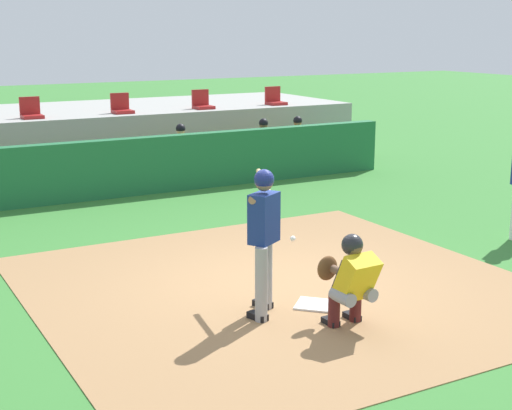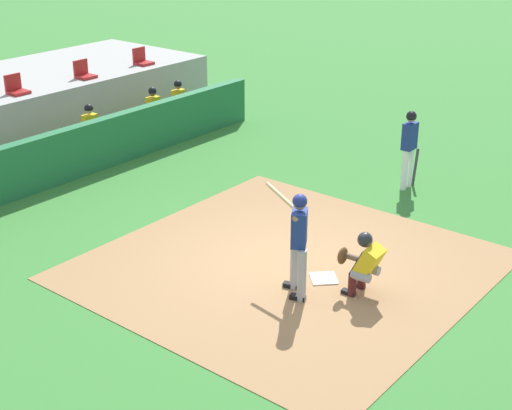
{
  "view_description": "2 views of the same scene",
  "coord_description": "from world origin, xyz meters",
  "views": [
    {
      "loc": [
        -4.95,
        -8.18,
        3.39
      ],
      "look_at": [
        0.0,
        0.7,
        1.0
      ],
      "focal_mm": 52.56,
      "sensor_mm": 36.0,
      "label": 1
    },
    {
      "loc": [
        -9.61,
        -7.03,
        6.27
      ],
      "look_at": [
        0.0,
        0.7,
        1.0
      ],
      "focal_mm": 52.63,
      "sensor_mm": 36.0,
      "label": 2
    }
  ],
  "objects": [
    {
      "name": "stadium_seat_4",
      "position": [
        3.25,
        9.38,
        1.53
      ],
      "size": [
        0.46,
        0.46,
        0.48
      ],
      "color": "#A51E1E",
      "rests_on": "stands_platform"
    },
    {
      "name": "batter_at_plate",
      "position": [
        -0.69,
        -0.72,
        1.04
      ],
      "size": [
        0.79,
        1.32,
        1.8
      ],
      "color": "#99999E",
      "rests_on": "ground"
    },
    {
      "name": "dugout_wall",
      "position": [
        0.0,
        6.5,
        0.6
      ],
      "size": [
        13.0,
        0.3,
        1.2
      ],
      "primitive_type": "cube",
      "color": "#1E6638",
      "rests_on": "ground"
    },
    {
      "name": "dugout_player_3",
      "position": [
        4.95,
        7.34,
        0.67
      ],
      "size": [
        0.49,
        0.7,
        1.3
      ],
      "color": "#939399",
      "rests_on": "ground"
    },
    {
      "name": "stadium_seat_2",
      "position": [
        -1.08,
        9.38,
        1.53
      ],
      "size": [
        0.46,
        0.46,
        0.48
      ],
      "color": "#A51E1E",
      "rests_on": "stands_platform"
    },
    {
      "name": "stands_platform",
      "position": [
        0.0,
        10.9,
        0.7
      ],
      "size": [
        15.0,
        4.4,
        1.4
      ],
      "primitive_type": "cube",
      "color": "#9E9E99",
      "rests_on": "ground"
    },
    {
      "name": "ground_plane",
      "position": [
        0.0,
        0.0,
        0.0
      ],
      "size": [
        80.0,
        80.0,
        0.0
      ],
      "primitive_type": "plane",
      "color": "#387A33"
    },
    {
      "name": "dugout_bench",
      "position": [
        0.0,
        7.5,
        0.23
      ],
      "size": [
        11.8,
        0.44,
        0.45
      ],
      "primitive_type": "cube",
      "color": "olive",
      "rests_on": "ground"
    },
    {
      "name": "stadium_seat_3",
      "position": [
        1.08,
        9.38,
        1.53
      ],
      "size": [
        0.46,
        0.46,
        0.48
      ],
      "color": "#A51E1E",
      "rests_on": "stands_platform"
    },
    {
      "name": "dugout_player_1",
      "position": [
        1.8,
        7.34,
        0.67
      ],
      "size": [
        0.49,
        0.7,
        1.3
      ],
      "color": "#939399",
      "rests_on": "ground"
    },
    {
      "name": "dugout_player_2",
      "position": [
        3.98,
        7.34,
        0.67
      ],
      "size": [
        0.49,
        0.7,
        1.3
      ],
      "color": "#939399",
      "rests_on": "ground"
    },
    {
      "name": "home_plate",
      "position": [
        0.0,
        -0.8,
        0.02
      ],
      "size": [
        0.62,
        0.62,
        0.02
      ],
      "primitive_type": "cube",
      "rotation": [
        0.0,
        0.0,
        0.79
      ],
      "color": "white",
      "rests_on": "dirt_infield"
    },
    {
      "name": "catcher_crouched",
      "position": [
        -0.02,
        -1.56,
        0.61
      ],
      "size": [
        0.49,
        1.6,
        1.13
      ],
      "color": "gray",
      "rests_on": "ground"
    },
    {
      "name": "dirt_infield",
      "position": [
        0.0,
        0.0,
        0.01
      ],
      "size": [
        6.4,
        6.4,
        0.01
      ],
      "primitive_type": "cube",
      "color": "#9E754C",
      "rests_on": "ground"
    },
    {
      "name": "stadium_seat_5",
      "position": [
        5.42,
        9.38,
        1.53
      ],
      "size": [
        0.46,
        0.46,
        0.48
      ],
      "color": "#A51E1E",
      "rests_on": "stands_platform"
    }
  ]
}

